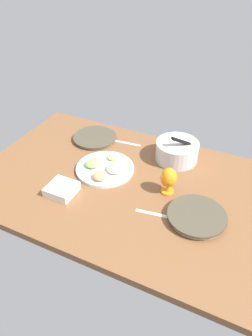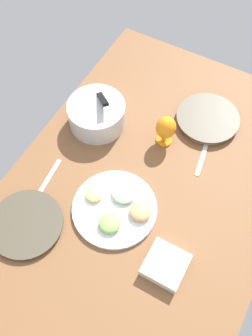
{
  "view_description": "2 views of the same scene",
  "coord_description": "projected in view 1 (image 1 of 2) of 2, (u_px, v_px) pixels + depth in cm",
  "views": [
    {
      "loc": [
        58.26,
        -116.68,
        108.27
      ],
      "look_at": [
        -0.35,
        5.01,
        5.91
      ],
      "focal_mm": 33.62,
      "sensor_mm": 36.0,
      "label": 1
    },
    {
      "loc": [
        -61.61,
        -26.11,
        130.24
      ],
      "look_at": [
        1.65,
        8.83,
        5.91
      ],
      "focal_mm": 39.11,
      "sensor_mm": 36.0,
      "label": 2
    }
  ],
  "objects": [
    {
      "name": "fruit_platter",
      "position": [
        105.0,
        168.0,
        1.76
      ],
      "size": [
        32.73,
        32.73,
        5.33
      ],
      "color": "silver",
      "rests_on": "ground_plane"
    },
    {
      "name": "dinner_plate_left",
      "position": [
        95.0,
        138.0,
        2.03
      ],
      "size": [
        27.84,
        27.84,
        2.22
      ],
      "color": "beige",
      "rests_on": "ground_plane"
    },
    {
      "name": "ground_plane",
      "position": [
        123.0,
        185.0,
        1.71
      ],
      "size": [
        160.0,
        104.0,
        4.0
      ],
      "primitive_type": "cube",
      "color": "brown"
    },
    {
      "name": "dinner_plate_right",
      "position": [
        197.0,
        216.0,
        1.47
      ],
      "size": [
        27.8,
        27.8,
        3.13
      ],
      "color": "beige",
      "rests_on": "ground_plane"
    },
    {
      "name": "hurricane_glass_orange",
      "position": [
        169.0,
        179.0,
        1.57
      ],
      "size": [
        8.42,
        8.42,
        14.9
      ],
      "color": "orange",
      "rests_on": "ground_plane"
    },
    {
      "name": "fork_by_left_plate",
      "position": [
        127.0,
        143.0,
        2.0
      ],
      "size": [
        18.09,
        3.65,
        0.6
      ],
      "primitive_type": "cube",
      "rotation": [
        0.0,
        0.0,
        0.1
      ],
      "color": "silver",
      "rests_on": "ground_plane"
    },
    {
      "name": "fork_by_right_plate",
      "position": [
        154.0,
        214.0,
        1.5
      ],
      "size": [
        18.07,
        4.47,
        0.6
      ],
      "primitive_type": "cube",
      "rotation": [
        0.0,
        0.0,
        0.15
      ],
      "color": "silver",
      "rests_on": "ground_plane"
    },
    {
      "name": "square_bowl_white",
      "position": [
        62.0,
        189.0,
        1.61
      ],
      "size": [
        14.04,
        14.04,
        4.68
      ],
      "color": "white",
      "rests_on": "ground_plane"
    },
    {
      "name": "mixing_bowl",
      "position": [
        177.0,
        150.0,
        1.83
      ],
      "size": [
        24.74,
        24.74,
        17.85
      ],
      "color": "silver",
      "rests_on": "ground_plane"
    }
  ]
}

